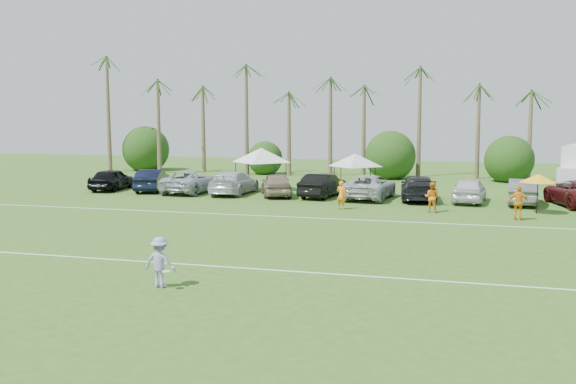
# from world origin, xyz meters

# --- Properties ---
(ground) EXTENTS (120.00, 120.00, 0.00)m
(ground) POSITION_xyz_m (0.00, 0.00, 0.00)
(ground) COLOR #335C1B
(ground) RESTS_ON ground
(field_lines) EXTENTS (80.00, 12.10, 0.01)m
(field_lines) POSITION_xyz_m (0.00, 8.00, 0.01)
(field_lines) COLOR white
(field_lines) RESTS_ON ground
(palm_tree_0) EXTENTS (2.40, 2.40, 8.90)m
(palm_tree_0) POSITION_xyz_m (-22.00, 38.00, 7.48)
(palm_tree_0) COLOR brown
(palm_tree_0) RESTS_ON ground
(palm_tree_1) EXTENTS (2.40, 2.40, 9.90)m
(palm_tree_1) POSITION_xyz_m (-17.00, 38.00, 8.35)
(palm_tree_1) COLOR brown
(palm_tree_1) RESTS_ON ground
(palm_tree_2) EXTENTS (2.40, 2.40, 10.90)m
(palm_tree_2) POSITION_xyz_m (-12.00, 38.00, 9.21)
(palm_tree_2) COLOR brown
(palm_tree_2) RESTS_ON ground
(palm_tree_3) EXTENTS (2.40, 2.40, 11.90)m
(palm_tree_3) POSITION_xyz_m (-8.00, 38.00, 10.06)
(palm_tree_3) COLOR brown
(palm_tree_3) RESTS_ON ground
(palm_tree_4) EXTENTS (2.40, 2.40, 8.90)m
(palm_tree_4) POSITION_xyz_m (-4.00, 38.00, 7.48)
(palm_tree_4) COLOR brown
(palm_tree_4) RESTS_ON ground
(palm_tree_5) EXTENTS (2.40, 2.40, 9.90)m
(palm_tree_5) POSITION_xyz_m (0.00, 38.00, 8.35)
(palm_tree_5) COLOR brown
(palm_tree_5) RESTS_ON ground
(palm_tree_6) EXTENTS (2.40, 2.40, 10.90)m
(palm_tree_6) POSITION_xyz_m (4.00, 38.00, 9.21)
(palm_tree_6) COLOR brown
(palm_tree_6) RESTS_ON ground
(palm_tree_7) EXTENTS (2.40, 2.40, 11.90)m
(palm_tree_7) POSITION_xyz_m (8.00, 38.00, 10.06)
(palm_tree_7) COLOR brown
(palm_tree_7) RESTS_ON ground
(palm_tree_8) EXTENTS (2.40, 2.40, 8.90)m
(palm_tree_8) POSITION_xyz_m (13.00, 38.00, 7.48)
(palm_tree_8) COLOR brown
(palm_tree_8) RESTS_ON ground
(palm_tree_9) EXTENTS (2.40, 2.40, 9.90)m
(palm_tree_9) POSITION_xyz_m (18.00, 38.00, 8.35)
(palm_tree_9) COLOR brown
(palm_tree_9) RESTS_ON ground
(bush_tree_0) EXTENTS (4.00, 4.00, 4.00)m
(bush_tree_0) POSITION_xyz_m (-19.00, 39.00, 1.80)
(bush_tree_0) COLOR brown
(bush_tree_0) RESTS_ON ground
(bush_tree_1) EXTENTS (4.00, 4.00, 4.00)m
(bush_tree_1) POSITION_xyz_m (-6.00, 39.00, 1.80)
(bush_tree_1) COLOR brown
(bush_tree_1) RESTS_ON ground
(bush_tree_2) EXTENTS (4.00, 4.00, 4.00)m
(bush_tree_2) POSITION_xyz_m (6.00, 39.00, 1.80)
(bush_tree_2) COLOR brown
(bush_tree_2) RESTS_ON ground
(bush_tree_3) EXTENTS (4.00, 4.00, 4.00)m
(bush_tree_3) POSITION_xyz_m (16.00, 39.00, 1.80)
(bush_tree_3) COLOR brown
(bush_tree_3) RESTS_ON ground
(sideline_player_a) EXTENTS (0.73, 0.58, 1.73)m
(sideline_player_a) POSITION_xyz_m (5.22, 17.71, 0.87)
(sideline_player_a) COLOR orange
(sideline_player_a) RESTS_ON ground
(sideline_player_b) EXTENTS (0.99, 0.84, 1.77)m
(sideline_player_b) POSITION_xyz_m (10.53, 17.90, 0.88)
(sideline_player_b) COLOR orange
(sideline_player_b) RESTS_ON ground
(sideline_player_c) EXTENTS (1.18, 0.65, 1.90)m
(sideline_player_c) POSITION_xyz_m (15.17, 16.20, 0.95)
(sideline_player_c) COLOR orange
(sideline_player_c) RESTS_ON ground
(canopy_tent_left) EXTENTS (4.60, 4.60, 3.73)m
(canopy_tent_left) POSITION_xyz_m (-2.33, 25.61, 3.19)
(canopy_tent_left) COLOR black
(canopy_tent_left) RESTS_ON ground
(canopy_tent_right) EXTENTS (4.05, 4.05, 3.28)m
(canopy_tent_right) POSITION_xyz_m (4.56, 26.77, 2.81)
(canopy_tent_right) COLOR black
(canopy_tent_right) RESTS_ON ground
(market_umbrella) EXTENTS (2.06, 2.06, 2.29)m
(market_umbrella) POSITION_xyz_m (16.37, 18.81, 2.06)
(market_umbrella) COLOR black
(market_umbrella) RESTS_ON ground
(frisbee_player) EXTENTS (1.09, 0.73, 1.68)m
(frisbee_player) POSITION_xyz_m (2.69, -1.20, 0.84)
(frisbee_player) COLOR #978FCA
(frisbee_player) RESTS_ON ground
(parked_car_0) EXTENTS (2.31, 4.94, 1.64)m
(parked_car_0) POSITION_xyz_m (-13.33, 22.95, 0.82)
(parked_car_0) COLOR black
(parked_car_0) RESTS_ON ground
(parked_car_1) EXTENTS (2.93, 5.24, 1.64)m
(parked_car_1) POSITION_xyz_m (-10.08, 23.13, 0.82)
(parked_car_1) COLOR black
(parked_car_1) RESTS_ON ground
(parked_car_2) EXTENTS (2.99, 6.01, 1.64)m
(parked_car_2) POSITION_xyz_m (-6.83, 23.01, 0.82)
(parked_car_2) COLOR #AAAEBA
(parked_car_2) RESTS_ON ground
(parked_car_3) EXTENTS (2.36, 5.67, 1.64)m
(parked_car_3) POSITION_xyz_m (-3.57, 23.03, 0.82)
(parked_car_3) COLOR silver
(parked_car_3) RESTS_ON ground
(parked_car_4) EXTENTS (3.51, 5.17, 1.64)m
(parked_car_4) POSITION_xyz_m (-0.32, 22.73, 0.82)
(parked_car_4) COLOR gray
(parked_car_4) RESTS_ON ground
(parked_car_5) EXTENTS (2.56, 5.19, 1.64)m
(parked_car_5) POSITION_xyz_m (2.93, 22.98, 0.82)
(parked_car_5) COLOR black
(parked_car_5) RESTS_ON ground
(parked_car_6) EXTENTS (3.27, 6.12, 1.64)m
(parked_car_6) POSITION_xyz_m (6.18, 22.96, 0.82)
(parked_car_6) COLOR #B5B8BE
(parked_car_6) RESTS_ON ground
(parked_car_7) EXTENTS (2.82, 5.83, 1.64)m
(parked_car_7) POSITION_xyz_m (9.43, 23.06, 0.82)
(parked_car_7) COLOR black
(parked_car_7) RESTS_ON ground
(parked_car_8) EXTENTS (2.40, 4.97, 1.64)m
(parked_car_8) POSITION_xyz_m (12.68, 22.87, 0.82)
(parked_car_8) COLOR silver
(parked_car_8) RESTS_ON ground
(parked_car_9) EXTENTS (2.06, 5.07, 1.64)m
(parked_car_9) POSITION_xyz_m (15.93, 22.78, 0.82)
(parked_car_9) COLOR slate
(parked_car_9) RESTS_ON ground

